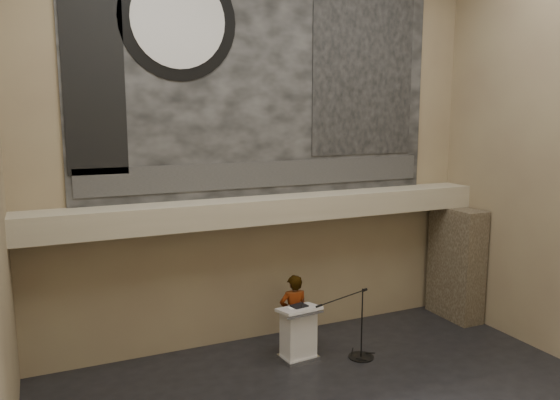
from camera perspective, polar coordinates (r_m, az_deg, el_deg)
name	(u,v)px	position (r m, az deg, el deg)	size (l,w,h in m)	color
wall_back	(265,146)	(11.65, -1.62, 5.68)	(10.00, 0.02, 8.50)	#78644C
soffit	(272,209)	(11.44, -0.82, -0.94)	(10.00, 0.80, 0.50)	gray
sprinkler_left	(199,229)	(10.93, -8.45, -3.03)	(0.04, 0.04, 0.06)	#B2893D
sprinkler_right	(351,215)	(12.32, 7.41, -1.61)	(0.04, 0.04, 0.06)	#B2893D
banner	(265,76)	(11.63, -1.60, 12.82)	(8.00, 0.05, 5.00)	black
banner_text_strip	(266,174)	(11.64, -1.48, 2.71)	(7.76, 0.02, 0.55)	#2B2B2B
banner_clock_rim	(178,20)	(11.13, -10.57, 18.02)	(2.30, 2.30, 0.02)	black
banner_clock_face	(179,20)	(11.11, -10.54, 18.03)	(1.84, 1.84, 0.02)	silver
banner_building_print	(364,74)	(12.72, 8.76, 12.86)	(2.60, 0.02, 3.60)	black
banner_brick_print	(94,88)	(10.73, -18.84, 11.04)	(1.10, 0.02, 3.20)	black
stone_pier	(456,263)	(13.93, 17.92, -6.29)	(0.60, 1.40, 2.70)	#3D3325
lectern	(298,333)	(11.33, 1.94, -13.73)	(0.86, 0.65, 1.14)	silver
binder	(299,306)	(11.14, 2.03, -11.02)	(0.30, 0.24, 0.04)	black
papers	(295,309)	(11.04, 1.60, -11.29)	(0.20, 0.28, 0.01)	white
speaker_person	(294,314)	(11.54, 1.44, -11.79)	(0.61, 0.40, 1.66)	silver
mic_stand	(360,348)	(11.59, 8.32, -15.02)	(1.54, 0.70, 1.46)	black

